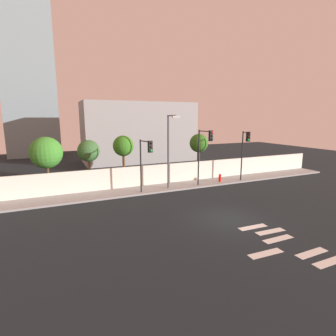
% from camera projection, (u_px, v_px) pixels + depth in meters
% --- Properties ---
extents(ground_plane, '(80.00, 80.00, 0.00)m').
position_uv_depth(ground_plane, '(229.00, 219.00, 16.14)').
color(ground_plane, black).
extents(sidewalk, '(36.00, 2.40, 0.15)m').
position_uv_depth(sidewalk, '(172.00, 187.00, 23.46)').
color(sidewalk, gray).
rests_on(sidewalk, ground).
extents(perimeter_wall, '(36.00, 0.18, 1.80)m').
position_uv_depth(perimeter_wall, '(167.00, 173.00, 24.43)').
color(perimeter_wall, silver).
rests_on(perimeter_wall, sidewalk).
extents(crosswalk_marking, '(3.82, 4.73, 0.01)m').
position_uv_depth(crosswalk_marking, '(283.00, 243.00, 13.05)').
color(crosswalk_marking, silver).
rests_on(crosswalk_marking, ground).
extents(traffic_light_left, '(0.58, 1.64, 4.32)m').
position_uv_depth(traffic_light_left, '(146.00, 155.00, 20.37)').
color(traffic_light_left, black).
rests_on(traffic_light_left, sidewalk).
extents(traffic_light_center, '(0.48, 1.24, 4.77)m').
position_uv_depth(traffic_light_center, '(245.00, 145.00, 24.57)').
color(traffic_light_center, black).
rests_on(traffic_light_center, sidewalk).
extents(traffic_light_right, '(0.56, 1.64, 4.99)m').
position_uv_depth(traffic_light_right, '(205.00, 146.00, 22.51)').
color(traffic_light_right, black).
rests_on(traffic_light_right, sidewalk).
extents(street_lamp_curbside, '(0.61, 1.76, 6.25)m').
position_uv_depth(street_lamp_curbside, '(169.00, 146.00, 21.88)').
color(street_lamp_curbside, '#4C4C51').
rests_on(street_lamp_curbside, sidewalk).
extents(fire_hydrant, '(0.44, 0.26, 0.74)m').
position_uv_depth(fire_hydrant, '(220.00, 178.00, 24.97)').
color(fire_hydrant, red).
rests_on(fire_hydrant, sidewalk).
extents(roadside_tree_leftmost, '(2.57, 2.57, 4.69)m').
position_uv_depth(roadside_tree_leftmost, '(46.00, 153.00, 21.11)').
color(roadside_tree_leftmost, brown).
rests_on(roadside_tree_leftmost, ground).
extents(roadside_tree_midleft, '(1.87, 1.87, 4.31)m').
position_uv_depth(roadside_tree_midleft, '(88.00, 151.00, 22.45)').
color(roadside_tree_midleft, brown).
rests_on(roadside_tree_midleft, ground).
extents(roadside_tree_midright, '(1.88, 1.88, 4.61)m').
position_uv_depth(roadside_tree_midright, '(123.00, 146.00, 23.64)').
color(roadside_tree_midright, brown).
rests_on(roadside_tree_midright, ground).
extents(roadside_tree_rightmost, '(1.91, 1.91, 4.56)m').
position_uv_depth(roadside_tree_rightmost, '(199.00, 144.00, 26.86)').
color(roadside_tree_rightmost, brown).
rests_on(roadside_tree_rightmost, ground).
extents(low_building_distant, '(15.59, 6.00, 8.30)m').
position_uv_depth(low_building_distant, '(140.00, 132.00, 37.18)').
color(low_building_distant, '#979797').
rests_on(low_building_distant, ground).
extents(tower_on_skyline, '(7.73, 5.00, 25.89)m').
position_uv_depth(tower_on_skyline, '(28.00, 74.00, 40.60)').
color(tower_on_skyline, gray).
rests_on(tower_on_skyline, ground).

